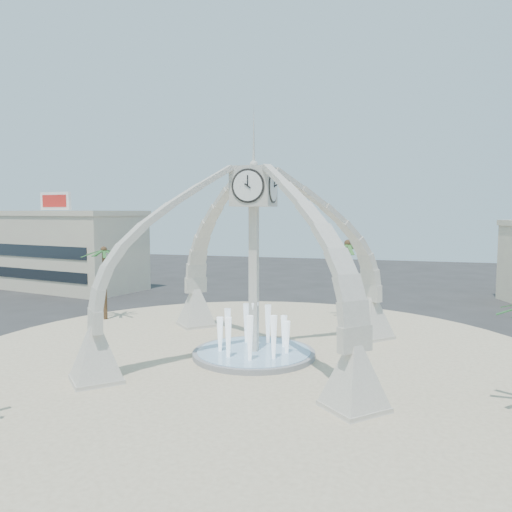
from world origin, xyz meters
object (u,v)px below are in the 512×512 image
(fountain, at_px, (254,353))
(palm_north, at_px, (348,245))
(clock_tower, at_px, (254,258))
(palm_west, at_px, (104,251))

(fountain, xyz_separation_m, palm_north, (4.65, 13.28, 6.31))
(clock_tower, bearing_deg, fountain, 90.00)
(clock_tower, xyz_separation_m, palm_west, (-15.71, 7.19, -0.41))
(clock_tower, xyz_separation_m, fountain, (0.00, 0.00, -6.20))
(palm_west, xyz_separation_m, palm_north, (20.36, 6.08, 0.53))
(palm_north, bearing_deg, fountain, -109.31)
(palm_north, bearing_deg, palm_west, -163.37)
(fountain, relative_size, palm_north, 1.07)
(fountain, bearing_deg, clock_tower, -90.00)
(clock_tower, distance_m, palm_north, 14.07)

